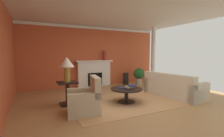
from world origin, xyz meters
name	(u,v)px	position (x,y,z in m)	size (l,w,h in m)	color
ground_plane	(127,103)	(0.00, 0.00, 0.00)	(8.34, 8.34, 0.00)	tan
wall_fireplace	(92,56)	(0.00, 3.24, 1.43)	(7.02, 0.12, 2.85)	#C65633
wall_window	(1,59)	(-3.27, 0.30, 1.43)	(0.12, 6.97, 2.85)	#C65633
ceiling_panel	(122,11)	(0.00, 0.30, 2.88)	(7.02, 6.97, 0.06)	white
crown_moulding	(92,28)	(0.00, 3.16, 2.77)	(7.02, 0.08, 0.12)	white
area_rug	(126,102)	(0.03, 0.08, 0.01)	(3.54, 2.32, 0.01)	tan
fireplace	(94,74)	(0.04, 3.03, 0.58)	(1.80, 0.35, 1.23)	white
sofa	(173,88)	(1.93, -0.04, 0.30)	(1.09, 2.17, 0.85)	beige
armchair_near_window	(85,101)	(-1.43, -0.25, 0.31)	(0.93, 0.93, 0.95)	#C1B293
coffee_table	(126,92)	(0.03, 0.08, 0.34)	(1.00, 1.00, 0.45)	black
side_table	(67,92)	(-1.69, 0.67, 0.40)	(0.56, 0.56, 0.70)	black
table_lamp	(67,64)	(-1.69, 0.67, 1.22)	(0.44, 0.44, 0.75)	#B28E38
vase_tall_corner	(126,79)	(1.63, 2.73, 0.29)	(0.28, 0.28, 0.59)	black
vase_mantel_right	(105,56)	(0.59, 2.98, 1.46)	(0.18, 0.18, 0.46)	#9E3328
book_red_cover	(122,88)	(-0.09, 0.15, 0.47)	(0.21, 0.15, 0.03)	navy
book_art_folio	(129,87)	(0.07, -0.01, 0.51)	(0.21, 0.16, 0.05)	tan
book_small_novel	(132,86)	(0.13, -0.07, 0.55)	(0.21, 0.16, 0.04)	navy
potted_plant	(139,75)	(2.23, 2.45, 0.49)	(0.56, 0.56, 0.83)	#BCB29E
column_white	(153,56)	(2.81, 2.08, 1.43)	(0.20, 0.20, 2.85)	white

